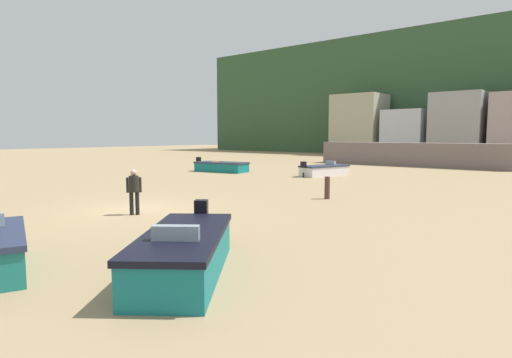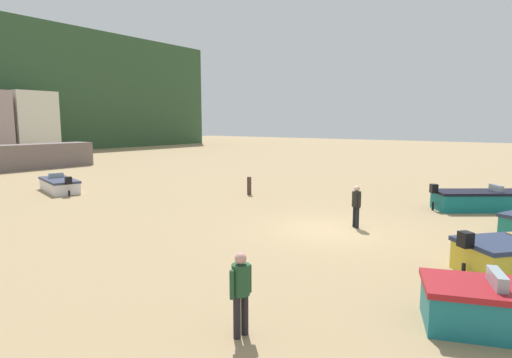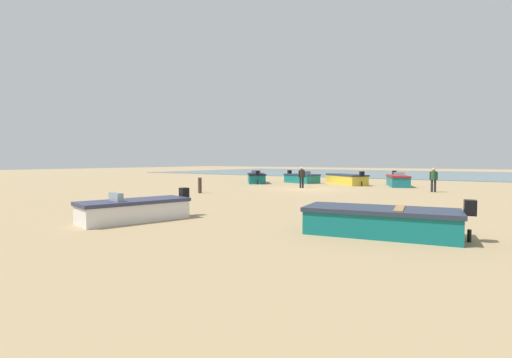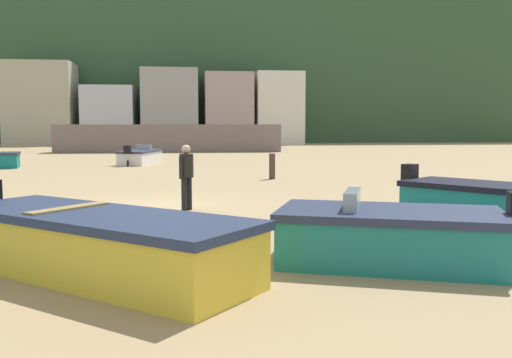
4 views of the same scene
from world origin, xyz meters
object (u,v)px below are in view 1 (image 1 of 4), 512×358
(boat_teal_4, at_px, (221,167))
(mooring_post_near_water, at_px, (327,188))
(boat_white_1, at_px, (324,170))
(beach_walker_distant, at_px, (134,188))
(boat_teal_0, at_px, (184,253))

(boat_teal_4, height_order, mooring_post_near_water, boat_teal_4)
(mooring_post_near_water, bearing_deg, boat_white_1, 121.12)
(boat_teal_4, height_order, beach_walker_distant, beach_walker_distant)
(boat_white_1, xyz_separation_m, mooring_post_near_water, (5.73, -9.49, 0.11))
(mooring_post_near_water, xyz_separation_m, beach_walker_distant, (-3.36, -7.71, 0.46))
(boat_white_1, distance_m, beach_walker_distant, 17.37)
(boat_teal_0, xyz_separation_m, boat_white_1, (-8.77, 20.44, -0.07))
(boat_white_1, relative_size, beach_walker_distant, 2.51)
(boat_white_1, xyz_separation_m, boat_teal_4, (-7.79, -2.31, 0.01))
(boat_white_1, height_order, boat_teal_4, boat_teal_4)
(boat_white_1, bearing_deg, beach_walker_distant, -67.72)
(mooring_post_near_water, bearing_deg, boat_teal_0, -74.48)
(boat_white_1, bearing_deg, mooring_post_near_water, -44.45)
(boat_teal_0, xyz_separation_m, boat_teal_4, (-16.56, 18.13, -0.06))
(boat_teal_4, bearing_deg, mooring_post_near_water, 52.10)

